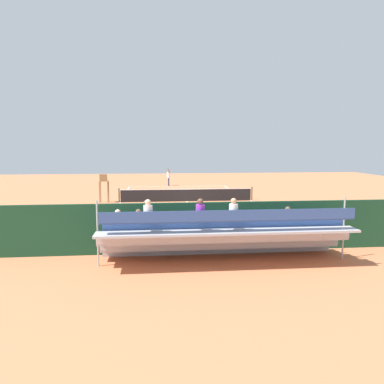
% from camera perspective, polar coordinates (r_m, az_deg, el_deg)
% --- Properties ---
extents(ground_plane, '(60.00, 60.00, 0.00)m').
position_cam_1_polar(ground_plane, '(29.19, -0.81, -1.40)').
color(ground_plane, '#CC7047').
extents(court_line_markings, '(10.10, 22.20, 0.01)m').
position_cam_1_polar(court_line_markings, '(29.23, -0.81, -1.38)').
color(court_line_markings, white).
rests_on(court_line_markings, ground).
extents(tennis_net, '(10.30, 0.10, 1.07)m').
position_cam_1_polar(tennis_net, '(29.13, -0.81, -0.42)').
color(tennis_net, black).
rests_on(tennis_net, ground).
extents(backdrop_wall, '(18.00, 0.16, 2.00)m').
position_cam_1_polar(backdrop_wall, '(15.34, 3.86, -5.21)').
color(backdrop_wall, '#194228').
rests_on(backdrop_wall, ground).
extents(bleacher_stand, '(9.06, 2.40, 2.48)m').
position_cam_1_polar(bleacher_stand, '(14.01, 3.98, -6.52)').
color(bleacher_stand, '#B2B2B7').
rests_on(bleacher_stand, ground).
extents(umpire_chair, '(0.67, 0.67, 2.14)m').
position_cam_1_polar(umpire_chair, '(29.11, -13.05, 1.00)').
color(umpire_chair, olive).
rests_on(umpire_chair, ground).
extents(courtside_bench, '(1.80, 0.40, 0.93)m').
position_cam_1_polar(courtside_bench, '(16.70, 11.75, -5.89)').
color(courtside_bench, '#33383D').
rests_on(courtside_bench, ground).
extents(equipment_bag, '(0.90, 0.36, 0.36)m').
position_cam_1_polar(equipment_bag, '(16.15, 4.54, -7.58)').
color(equipment_bag, '#334C8C').
rests_on(equipment_bag, ground).
extents(tennis_player, '(0.39, 0.54, 1.93)m').
position_cam_1_polar(tennis_player, '(40.40, -3.52, 2.35)').
color(tennis_player, navy).
rests_on(tennis_player, ground).
extents(tennis_racket, '(0.40, 0.58, 0.03)m').
position_cam_1_polar(tennis_racket, '(40.12, -4.54, 0.87)').
color(tennis_racket, black).
rests_on(tennis_racket, ground).
extents(tennis_ball_near, '(0.07, 0.07, 0.07)m').
position_cam_1_polar(tennis_ball_near, '(37.32, -6.21, 0.42)').
color(tennis_ball_near, '#CCDB33').
rests_on(tennis_ball_near, ground).
extents(tennis_ball_far, '(0.07, 0.07, 0.07)m').
position_cam_1_polar(tennis_ball_far, '(39.03, -4.27, 0.73)').
color(tennis_ball_far, '#CCDB33').
rests_on(tennis_ball_far, ground).
extents(line_judge, '(0.44, 0.56, 1.93)m').
position_cam_1_polar(line_judge, '(16.06, -7.48, -4.65)').
color(line_judge, '#232328').
rests_on(line_judge, ground).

